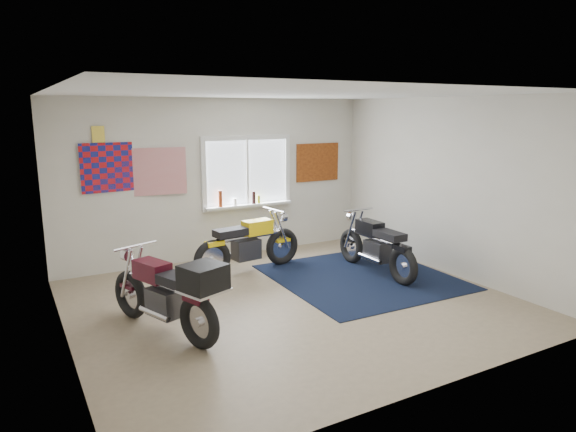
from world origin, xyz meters
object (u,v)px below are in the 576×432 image
navy_rug (361,277)px  yellow_triumph (248,246)px  black_chrome_bike (376,247)px  maroon_tourer (170,293)px

navy_rug → yellow_triumph: bearing=141.0°
yellow_triumph → black_chrome_bike: 1.99m
yellow_triumph → maroon_tourer: same height
navy_rug → maroon_tourer: 3.22m
navy_rug → yellow_triumph: (-1.37, 1.11, 0.41)m
maroon_tourer → navy_rug: bearing=-99.5°
maroon_tourer → yellow_triumph: bearing=-66.0°
yellow_triumph → black_chrome_bike: bearing=-38.6°
navy_rug → black_chrome_bike: bearing=12.6°
navy_rug → yellow_triumph: yellow_triumph is taller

